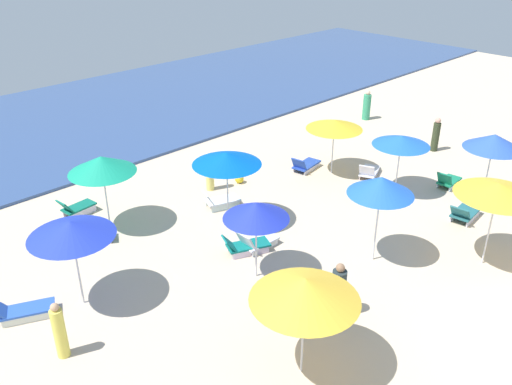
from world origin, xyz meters
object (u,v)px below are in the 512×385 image
lounge_chair_5_0 (22,310)px  lounge_chair_7_0 (220,201)px  umbrella_2 (401,141)px  beachgoer_6 (367,106)px  umbrella_4 (305,289)px  lounge_chair_6_1 (88,235)px  beachgoer_4 (210,172)px  umbrella_3 (381,186)px  umbrella_5 (71,229)px  lounge_chair_0_0 (305,165)px  umbrella_1 (494,142)px  umbrella_6 (102,164)px  umbrella_8 (498,190)px  beachgoer_3 (338,292)px  umbrella_7 (227,159)px  lounge_chair_6_0 (76,208)px  lounge_chair_1_0 (448,181)px  lounge_chair_9_0 (256,242)px  beachgoer_5 (436,135)px  lounge_chair_0_1 (369,171)px  beach_ball_0 (239,179)px  beachgoer_0 (60,332)px  umbrella_9 (256,210)px  lounge_chair_9_1 (245,246)px  lounge_chair_1_1 (465,213)px  umbrella_0 (334,125)px

lounge_chair_5_0 → lounge_chair_7_0: size_ratio=1.13×
umbrella_2 → beachgoer_6: (6.18, 5.74, -1.40)m
umbrella_4 → lounge_chair_6_1: bearing=94.8°
beachgoer_4 → umbrella_3: bearing=19.2°
umbrella_5 → lounge_chair_5_0: 2.56m
lounge_chair_0_0 → umbrella_1: umbrella_1 is taller
umbrella_6 → umbrella_8: size_ratio=0.97×
beachgoer_3 → umbrella_3: bearing=4.2°
umbrella_7 → lounge_chair_7_0: (0.64, 1.16, -2.18)m
umbrella_6 → lounge_chair_6_0: umbrella_6 is taller
lounge_chair_1_0 → lounge_chair_9_0: lounge_chair_9_0 is taller
umbrella_2 → lounge_chair_6_1: bearing=154.2°
umbrella_2 → umbrella_8: umbrella_8 is taller
umbrella_2 → beachgoer_5: bearing=12.9°
lounge_chair_0_1 → beach_ball_0: size_ratio=4.14×
lounge_chair_0_0 → lounge_chair_9_0: bearing=107.6°
umbrella_7 → lounge_chair_0_1: bearing=-9.2°
lounge_chair_0_1 → umbrella_7: bearing=57.9°
lounge_chair_6_1 → beachgoer_0: (-2.96, -4.16, 0.45)m
umbrella_2 → umbrella_6: 10.51m
lounge_chair_0_1 → beachgoer_4: 6.39m
umbrella_9 → umbrella_4: bearing=-118.8°
umbrella_3 → umbrella_8: umbrella_3 is taller
lounge_chair_1_0 → umbrella_8: size_ratio=0.47×
umbrella_8 → lounge_chair_9_1: umbrella_8 is taller
lounge_chair_0_0 → beachgoer_6: (7.07, 2.01, 0.47)m
umbrella_3 → umbrella_6: (-4.71, 7.31, -0.19)m
lounge_chair_6_0 → umbrella_8: bearing=-153.9°
umbrella_1 → umbrella_5: (-13.28, 4.88, -0.09)m
umbrella_2 → lounge_chair_7_0: size_ratio=1.61×
beachgoer_0 → beach_ball_0: bearing=2.9°
lounge_chair_5_0 → beachgoer_3: size_ratio=1.00×
umbrella_1 → lounge_chair_5_0: (-14.71, 5.39, -2.15)m
lounge_chair_0_0 → lounge_chair_0_1: 2.59m
lounge_chair_0_1 → umbrella_6: umbrella_6 is taller
umbrella_3 → umbrella_6: umbrella_3 is taller
lounge_chair_1_0 → umbrella_8: umbrella_8 is taller
beach_ball_0 → lounge_chair_6_1: bearing=178.8°
lounge_chair_1_0 → beachgoer_3: 9.30m
lounge_chair_0_1 → lounge_chair_7_0: (-5.95, 2.23, 0.03)m
lounge_chair_1_1 → umbrella_4: 9.53m
lounge_chair_0_0 → umbrella_0: bearing=-157.6°
umbrella_3 → lounge_chair_5_0: bearing=151.5°
umbrella_4 → umbrella_0: bearing=35.1°
lounge_chair_1_1 → umbrella_3: (-4.28, 0.77, 2.23)m
umbrella_2 → beachgoer_5: umbrella_2 is taller
umbrella_9 → beachgoer_5: 12.53m
umbrella_1 → umbrella_9: umbrella_1 is taller
lounge_chair_9_0 → umbrella_6: bearing=30.6°
umbrella_3 → lounge_chair_7_0: (-1.12, 5.79, -2.24)m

